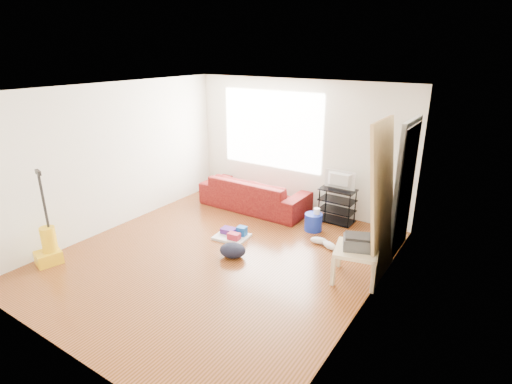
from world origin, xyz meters
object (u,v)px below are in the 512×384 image
Objects in this scene: backpack at (233,257)px; vacuum at (48,247)px; sofa at (254,208)px; cleaning_tray at (233,235)px; side_table at (357,253)px; tv_stand at (337,205)px; bucket at (313,230)px.

vacuum is at bearing -163.37° from backpack.
cleaning_tray is (0.44, -1.31, 0.06)m from sofa.
side_table reaches higher than backpack.
tv_stand reaches higher than cleaning_tray.
tv_stand reaches higher than sofa.
bucket is 1.43m from cleaning_tray.
vacuum is (-1.35, -3.47, 0.26)m from sofa.
tv_stand reaches higher than bucket.
backpack is (-0.61, -1.55, 0.00)m from bucket.
side_table is 1.66m from bucket.
vacuum is at bearing 68.71° from sofa.
side_table is 2.19m from cleaning_tray.
vacuum is (-3.95, -2.06, -0.13)m from side_table.
cleaning_tray is (-1.19, -1.58, -0.27)m from tv_stand.
sofa is at bearing 84.03° from vacuum.
bucket is 0.52× the size of cleaning_tray.
tv_stand is at bearing 53.05° from cleaning_tray.
sofa reaches higher than bucket.
side_table is 1.70× the size of backpack.
sofa is 1.46m from bucket.
vacuum is at bearing -131.24° from bucket.
cleaning_tray is at bearing 65.61° from vacuum.
bucket is 1.66m from backpack.
bucket is (-0.20, -0.56, -0.33)m from tv_stand.
tv_stand reaches higher than backpack.
side_table reaches higher than bucket.
vacuum reaches higher than cleaning_tray.
backpack is at bearing -110.13° from tv_stand.
cleaning_tray is (-2.16, 0.10, -0.33)m from side_table.
sofa is 1.52× the size of vacuum.
vacuum reaches higher than side_table.
sofa reaches higher than backpack.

